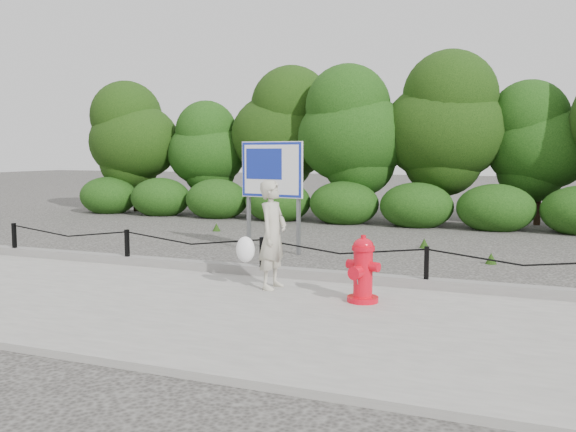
{
  "coord_description": "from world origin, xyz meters",
  "views": [
    {
      "loc": [
        3.8,
        -8.45,
        1.98
      ],
      "look_at": [
        0.35,
        0.2,
        1.0
      ],
      "focal_mm": 38.0,
      "sensor_mm": 36.0,
      "label": 1
    }
  ],
  "objects": [
    {
      "name": "curb",
      "position": [
        0.0,
        0.05,
        0.15
      ],
      "size": [
        14.0,
        0.22,
        0.14
      ],
      "primitive_type": "cube",
      "color": "slate",
      "rests_on": "sidewalk"
    },
    {
      "name": "ground",
      "position": [
        0.0,
        0.0,
        0.0
      ],
      "size": [
        90.0,
        90.0,
        0.0
      ],
      "primitive_type": "plane",
      "color": "#2D2B28",
      "rests_on": "ground"
    },
    {
      "name": "sidewalk",
      "position": [
        0.0,
        -2.0,
        0.04
      ],
      "size": [
        14.0,
        4.0,
        0.08
      ],
      "primitive_type": "cube",
      "color": "gray",
      "rests_on": "ground"
    },
    {
      "name": "advertising_sign",
      "position": [
        -0.91,
        2.51,
        1.54
      ],
      "size": [
        1.36,
        0.29,
        2.19
      ],
      "rotation": [
        0.0,
        0.0,
        -0.14
      ],
      "color": "slate",
      "rests_on": "ground"
    },
    {
      "name": "pedestrian",
      "position": [
        0.47,
        -0.75,
        0.82
      ],
      "size": [
        0.68,
        0.57,
        1.51
      ],
      "rotation": [
        0.0,
        0.0,
        1.51
      ],
      "color": "#B0AC97",
      "rests_on": "sidewalk"
    },
    {
      "name": "chain_barrier",
      "position": [
        0.0,
        0.0,
        0.46
      ],
      "size": [
        10.06,
        0.06,
        0.6
      ],
      "color": "black",
      "rests_on": "sidewalk"
    },
    {
      "name": "fire_hydrant",
      "position": [
        1.86,
        -1.04,
        0.49
      ],
      "size": [
        0.49,
        0.5,
        0.86
      ],
      "rotation": [
        0.0,
        0.0,
        -0.26
      ],
      "color": "red",
      "rests_on": "sidewalk"
    },
    {
      "name": "treeline",
      "position": [
        0.64,
        8.91,
        2.64
      ],
      "size": [
        20.27,
        3.87,
        5.08
      ],
      "color": "black",
      "rests_on": "ground"
    }
  ]
}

